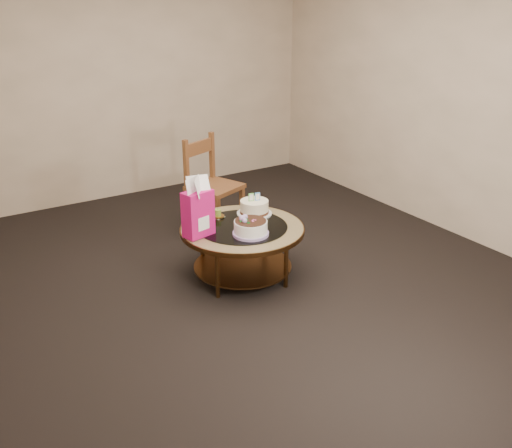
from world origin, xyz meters
TOP-DOWN VIEW (x-y plane):
  - ground at (0.00, 0.00)m, footprint 5.00×5.00m
  - room_walls at (0.00, 0.00)m, footprint 4.52×5.02m
  - coffee_table at (0.00, -0.00)m, footprint 1.02×1.02m
  - decorated_cake at (-0.03, -0.18)m, footprint 0.29×0.29m
  - cream_cake at (0.23, 0.18)m, footprint 0.30×0.30m
  - gift_bag at (-0.38, 0.03)m, footprint 0.26×0.21m
  - pillar_candle at (-0.08, 0.27)m, footprint 0.12×0.12m
  - dining_chair at (0.24, 0.99)m, footprint 0.57×0.57m

SIDE VIEW (x-z plane):
  - ground at x=0.00m, z-range 0.00..0.00m
  - coffee_table at x=0.00m, z-range 0.15..0.61m
  - dining_chair at x=0.24m, z-range 0.01..0.95m
  - pillar_candle at x=-0.08m, z-range 0.44..0.52m
  - decorated_cake at x=-0.03m, z-range 0.43..0.60m
  - cream_cake at x=0.23m, z-range 0.42..0.61m
  - gift_bag at x=-0.38m, z-range 0.46..0.93m
  - room_walls at x=0.00m, z-range 0.24..2.85m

